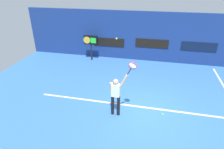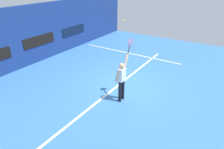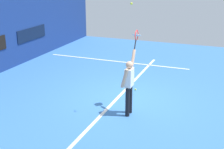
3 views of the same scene
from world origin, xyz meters
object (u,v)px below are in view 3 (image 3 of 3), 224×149
at_px(tennis_player, 129,83).
at_px(spare_ball, 136,89).
at_px(tennis_racket, 136,36).
at_px(tennis_ball, 132,4).

distance_m(tennis_player, spare_ball, 2.23).
bearing_deg(spare_ball, tennis_racket, -163.73).
height_order(tennis_player, tennis_ball, tennis_ball).
xyz_separation_m(tennis_racket, tennis_ball, (-0.60, -0.02, 1.02)).
bearing_deg(tennis_ball, tennis_racket, 1.75).
xyz_separation_m(tennis_player, spare_ball, (1.97, 0.39, -0.98)).
bearing_deg(tennis_ball, spare_ball, 11.94).
height_order(tennis_player, tennis_racket, tennis_racket).
bearing_deg(tennis_player, tennis_racket, -0.40).
relative_size(tennis_racket, tennis_ball, 9.10).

